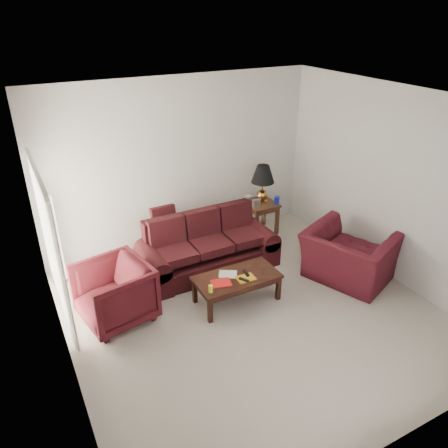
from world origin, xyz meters
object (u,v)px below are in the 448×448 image
Objects in this scene: armchair_left at (114,293)px; armchair_right at (348,256)px; sofa at (208,245)px; coffee_table at (237,288)px; end_table at (260,217)px; floor_lamp at (53,240)px.

armchair_right is at bearing 67.83° from armchair_left.
coffee_table is (-0.01, -0.98, -0.25)m from sofa.
end_table is 3.46m from armchair_left.
end_table is 2.07m from armchair_right.
floor_lamp is 1.52m from armchair_left.
armchair_left reaches higher than end_table.
armchair_left reaches higher than coffee_table.
end_table is (1.48, 0.75, -0.16)m from sofa.
armchair_right is 1.90m from coffee_table.
armchair_right is (0.37, -2.04, 0.11)m from end_table.
floor_lamp reaches higher than sofa.
sofa is at bearing 33.12° from armchair_right.
coffee_table is at bearing 58.60° from armchair_right.
armchair_left is at bearing 160.73° from coffee_table.
end_table is at bearing -11.74° from armchair_right.
armchair_right is (1.85, -1.29, -0.05)m from sofa.
coffee_table is at bearing -95.31° from sofa.
armchair_left is at bearing -166.80° from sofa.
armchair_right is at bearing -79.79° from end_table.
coffee_table is (-1.50, -1.73, -0.09)m from end_table.
end_table reaches higher than coffee_table.
floor_lamp is 4.65m from armchair_right.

